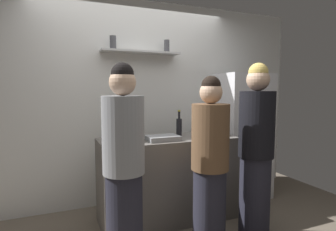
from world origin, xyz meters
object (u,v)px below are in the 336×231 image
at_px(wine_bottle_pale_glass, 114,127).
at_px(person_blonde, 256,152).
at_px(utensil_holder, 201,130).
at_px(person_grey_hoodie, 124,168).
at_px(water_bottle_plastic, 106,132).
at_px(baking_pan, 163,138).
at_px(wine_bottle_dark_glass, 179,127).
at_px(refrigerator, 240,135).
at_px(wine_bottle_amber_glass, 217,124).
at_px(person_brown_jacket, 210,166).
at_px(wine_bottle_green_glass, 127,127).

xyz_separation_m(wine_bottle_pale_glass, person_blonde, (1.22, -0.85, -0.20)).
bearing_deg(utensil_holder, person_grey_hoodie, -149.33).
height_order(utensil_holder, water_bottle_plastic, water_bottle_plastic).
distance_m(baking_pan, wine_bottle_pale_glass, 0.55).
bearing_deg(person_grey_hoodie, baking_pan, 142.39).
bearing_deg(wine_bottle_dark_glass, baking_pan, -147.65).
bearing_deg(refrigerator, wine_bottle_dark_glass, -166.59).
height_order(utensil_holder, wine_bottle_amber_glass, wine_bottle_amber_glass).
relative_size(utensil_holder, person_brown_jacket, 0.13).
distance_m(utensil_holder, person_brown_jacket, 0.76).
relative_size(wine_bottle_dark_glass, water_bottle_plastic, 1.18).
distance_m(refrigerator, wine_bottle_green_glass, 1.65).
relative_size(baking_pan, wine_bottle_amber_glass, 1.01).
bearing_deg(water_bottle_plastic, refrigerator, 11.96).
bearing_deg(wine_bottle_green_glass, wine_bottle_dark_glass, -10.80).
bearing_deg(water_bottle_plastic, wine_bottle_dark_glass, 10.15).
bearing_deg(wine_bottle_amber_glass, water_bottle_plastic, -177.67).
xyz_separation_m(baking_pan, water_bottle_plastic, (-0.58, 0.02, 0.09)).
bearing_deg(wine_bottle_pale_glass, wine_bottle_green_glass, -2.33).
height_order(wine_bottle_green_glass, wine_bottle_amber_glass, wine_bottle_green_glass).
distance_m(person_brown_jacket, person_grey_hoodie, 0.78).
xyz_separation_m(utensil_holder, person_blonde, (0.24, -0.66, -0.14)).
relative_size(refrigerator, wine_bottle_green_glass, 4.85).
xyz_separation_m(wine_bottle_green_glass, wine_bottle_amber_glass, (1.02, -0.21, 0.00)).
bearing_deg(refrigerator, baking_pan, -162.32).
bearing_deg(utensil_holder, water_bottle_plastic, -175.46).
relative_size(refrigerator, person_brown_jacket, 1.06).
bearing_deg(person_blonde, wine_bottle_green_glass, 164.87).
xyz_separation_m(wine_bottle_dark_glass, person_blonde, (0.49, -0.73, -0.19)).
xyz_separation_m(utensil_holder, wine_bottle_amber_glass, (0.18, -0.04, 0.07)).
distance_m(baking_pan, wine_bottle_green_glass, 0.44).
bearing_deg(wine_bottle_green_glass, person_brown_jacket, -56.99).
height_order(wine_bottle_dark_glass, wine_bottle_amber_glass, wine_bottle_amber_glass).
bearing_deg(wine_bottle_dark_glass, refrigerator, 13.41).
height_order(refrigerator, person_brown_jacket, refrigerator).
xyz_separation_m(wine_bottle_pale_glass, person_brown_jacket, (0.69, -0.86, -0.28)).
bearing_deg(person_blonde, person_brown_jacket, -155.90).
xyz_separation_m(water_bottle_plastic, person_grey_hoodie, (0.04, -0.54, -0.22)).
distance_m(refrigerator, wine_bottle_amber_glass, 0.74).
height_order(utensil_holder, person_brown_jacket, person_brown_jacket).
relative_size(utensil_holder, water_bottle_plastic, 0.83).
bearing_deg(person_brown_jacket, person_blonde, -106.29).
bearing_deg(person_grey_hoodie, wine_bottle_dark_glass, 138.93).
xyz_separation_m(refrigerator, wine_bottle_pale_glass, (-1.77, -0.13, 0.22)).
distance_m(water_bottle_plastic, person_blonde, 1.48).
relative_size(baking_pan, wine_bottle_green_glass, 0.98).
relative_size(wine_bottle_green_glass, person_grey_hoodie, 0.21).
bearing_deg(refrigerator, person_brown_jacket, -137.47).
bearing_deg(person_grey_hoodie, utensil_holder, 128.94).
relative_size(refrigerator, utensil_holder, 7.86).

